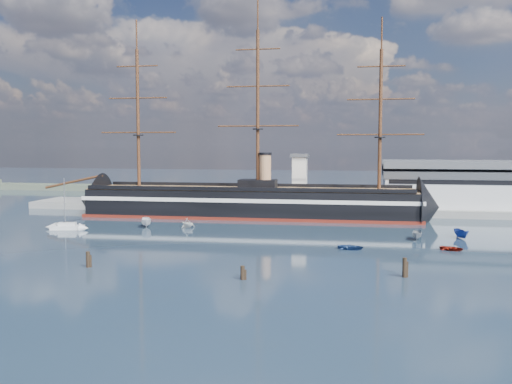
# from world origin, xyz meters

# --- Properties ---
(ground) EXTENTS (600.00, 600.00, 0.00)m
(ground) POSITION_xyz_m (0.00, 40.00, 0.00)
(ground) COLOR #1A2D3A
(ground) RESTS_ON ground
(quay) EXTENTS (180.00, 18.00, 2.00)m
(quay) POSITION_xyz_m (10.00, 76.00, 0.00)
(quay) COLOR slate
(quay) RESTS_ON ground
(warehouse) EXTENTS (63.00, 21.00, 11.60)m
(warehouse) POSITION_xyz_m (58.00, 80.00, 7.98)
(warehouse) COLOR #B7BABC
(warehouse) RESTS_ON ground
(quay_tower) EXTENTS (5.00, 5.00, 15.00)m
(quay_tower) POSITION_xyz_m (3.00, 73.00, 9.75)
(quay_tower) COLOR silver
(quay_tower) RESTS_ON ground
(warship) EXTENTS (113.07, 18.46, 53.94)m
(warship) POSITION_xyz_m (-10.53, 60.00, 4.04)
(warship) COLOR black
(warship) RESTS_ON ground
(sailboat) EXTENTS (7.82, 3.88, 12.02)m
(sailboat) POSITION_xyz_m (-45.73, 29.26, 0.77)
(sailboat) COLOR silver
(sailboat) RESTS_ON ground
(motorboat_a) EXTENTS (7.44, 5.03, 2.79)m
(motorboat_a) POSITION_xyz_m (-29.30, 36.67, 0.00)
(motorboat_a) COLOR white
(motorboat_a) RESTS_ON ground
(motorboat_b) EXTENTS (1.72, 3.18, 1.41)m
(motorboat_b) POSITION_xyz_m (19.40, 16.95, 0.00)
(motorboat_b) COLOR navy
(motorboat_b) RESTS_ON ground
(motorboat_c) EXTENTS (6.01, 2.79, 2.32)m
(motorboat_c) POSITION_xyz_m (32.49, 30.43, 0.00)
(motorboat_c) COLOR gray
(motorboat_c) RESTS_ON ground
(motorboat_d) EXTENTS (6.31, 7.19, 2.47)m
(motorboat_d) POSITION_xyz_m (-19.54, 37.98, 0.00)
(motorboat_d) COLOR silver
(motorboat_d) RESTS_ON ground
(motorboat_e) EXTENTS (2.04, 2.92, 1.26)m
(motorboat_e) POSITION_xyz_m (37.88, 19.50, 0.00)
(motorboat_e) COLOR maroon
(motorboat_e) RESTS_ON ground
(motorboat_f) EXTENTS (6.46, 3.87, 2.43)m
(motorboat_f) POSITION_xyz_m (41.79, 34.13, 0.00)
(motorboat_f) COLOR navy
(motorboat_f) RESTS_ON ground
(piling_near_left) EXTENTS (0.64, 0.64, 3.28)m
(piling_near_left) POSITION_xyz_m (-21.57, -7.02, 0.00)
(piling_near_left) COLOR black
(piling_near_left) RESTS_ON ground
(piling_near_mid) EXTENTS (0.64, 0.64, 2.76)m
(piling_near_mid) POSITION_xyz_m (4.64, -10.44, 0.00)
(piling_near_mid) COLOR black
(piling_near_mid) RESTS_ON ground
(piling_near_right) EXTENTS (0.64, 0.64, 3.64)m
(piling_near_right) POSITION_xyz_m (27.92, -4.30, 0.00)
(piling_near_right) COLOR black
(piling_near_right) RESTS_ON ground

